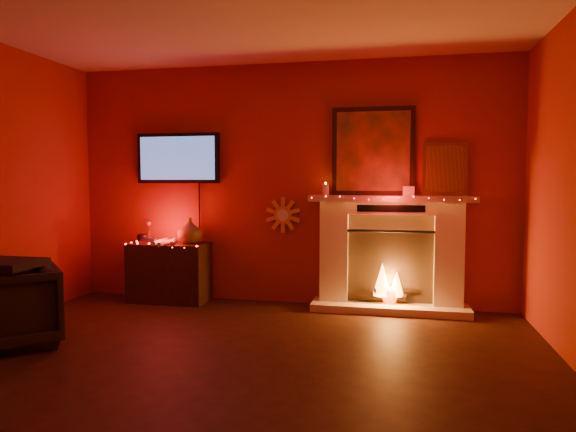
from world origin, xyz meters
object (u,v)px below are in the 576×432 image
at_px(sunburst_clock, 283,215).
at_px(armchair, 10,307).
at_px(console_table, 171,268).
at_px(fireplace, 390,243).
at_px(tv, 178,158).

bearing_deg(sunburst_clock, armchair, -133.50).
height_order(console_table, armchair, console_table).
relative_size(fireplace, sunburst_clock, 5.45).
xyz_separation_m(fireplace, console_table, (-2.47, -0.13, -0.34)).
bearing_deg(console_table, fireplace, 2.96).
distance_m(fireplace, armchair, 3.65).
distance_m(fireplace, tv, 2.61).
relative_size(console_table, armchair, 1.29).
bearing_deg(sunburst_clock, console_table, -170.27).
bearing_deg(console_table, sunburst_clock, 9.73).
distance_m(console_table, armchair, 1.89).
height_order(sunburst_clock, console_table, sunburst_clock).
height_order(fireplace, tv, fireplace).
height_order(fireplace, armchair, fireplace).
height_order(tv, sunburst_clock, tv).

